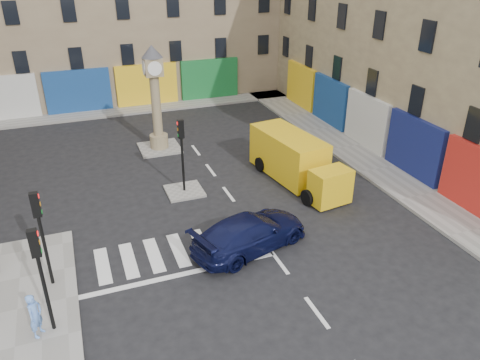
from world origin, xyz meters
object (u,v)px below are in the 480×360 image
traffic_light_island (182,144)px  pedestrian_blue (35,315)px  traffic_light_left_far (40,225)px  yellow_van (295,160)px  clock_pillar (155,92)px  traffic_light_left_near (39,265)px  navy_sedan (250,232)px

traffic_light_island → pedestrian_blue: 10.53m
traffic_light_left_far → yellow_van: size_ratio=0.55×
yellow_van → pedestrian_blue: size_ratio=4.34×
traffic_light_island → clock_pillar: clock_pillar is taller
traffic_light_left_near → traffic_light_left_far: (0.00, 2.40, 0.00)m
traffic_light_left_far → yellow_van: traffic_light_left_far is taller
clock_pillar → navy_sedan: size_ratio=1.20×
traffic_light_left_far → navy_sedan: bearing=-2.0°
traffic_light_left_near → pedestrian_blue: 1.76m
traffic_light_island → yellow_van: 5.99m
navy_sedan → yellow_van: (4.48, 4.94, 0.44)m
traffic_light_left_far → clock_pillar: bearing=61.1°
yellow_van → traffic_light_island: bearing=164.7°
traffic_light_left_near → traffic_light_island: size_ratio=1.00×
traffic_light_left_near → traffic_light_island: bearing=51.1°
traffic_light_left_far → traffic_light_island: (6.30, 5.40, -0.03)m
navy_sedan → yellow_van: size_ratio=0.76×
traffic_light_island → pedestrian_blue: bearing=-130.3°
traffic_light_island → traffic_light_left_far: bearing=-139.4°
traffic_light_left_far → navy_sedan: (7.60, -0.26, -1.88)m
navy_sedan → traffic_light_left_near: bearing=87.8°
clock_pillar → navy_sedan: (1.30, -11.66, -2.81)m
traffic_light_left_far → clock_pillar: 13.05m
traffic_light_left_near → pedestrian_blue: size_ratio=2.39×
traffic_light_left_near → traffic_light_left_far: size_ratio=1.00×
navy_sedan → pedestrian_blue: 8.34m
clock_pillar → yellow_van: size_ratio=0.91×
traffic_light_left_far → pedestrian_blue: (-0.42, -2.53, -1.70)m
traffic_light_left_far → clock_pillar: clock_pillar is taller
traffic_light_left_far → pedestrian_blue: traffic_light_left_far is taller
traffic_light_island → pedestrian_blue: size_ratio=2.39×
navy_sedan → pedestrian_blue: (-8.02, -2.27, 0.19)m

